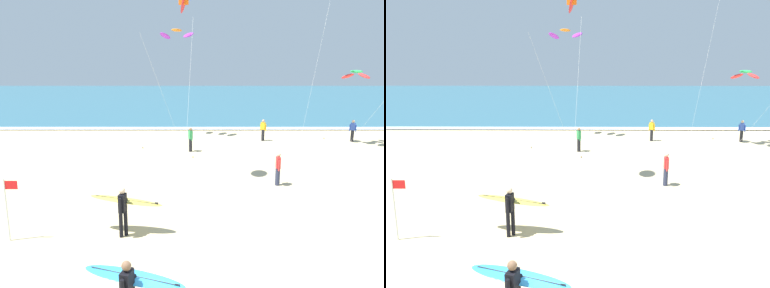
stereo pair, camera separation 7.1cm
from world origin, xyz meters
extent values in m
cube|color=#2D6075|center=(0.00, 53.54, 0.04)|extent=(160.00, 60.00, 0.08)
cube|color=white|center=(0.00, 23.84, 0.09)|extent=(160.00, 1.25, 0.01)
cylinder|color=black|center=(-2.47, 3.32, 0.44)|extent=(0.13, 0.13, 0.88)
cylinder|color=black|center=(-2.34, 3.47, 0.44)|extent=(0.13, 0.13, 0.88)
cube|color=black|center=(-2.40, 3.40, 1.18)|extent=(0.25, 0.37, 0.60)
cube|color=blue|center=(-2.51, 3.41, 1.22)|extent=(0.04, 0.20, 0.32)
sphere|color=beige|center=(-2.40, 3.40, 1.60)|extent=(0.21, 0.21, 0.21)
cylinder|color=black|center=(-2.44, 3.17, 1.14)|extent=(0.09, 0.09, 0.56)
cylinder|color=black|center=(-2.37, 3.62, 1.29)|extent=(0.09, 0.09, 0.26)
cylinder|color=black|center=(-2.41, 3.72, 1.16)|extent=(0.26, 0.12, 0.14)
ellipsoid|color=#EFD14C|center=(-2.35, 3.75, 1.12)|extent=(2.56, 0.89, 0.28)
cube|color=#333333|center=(-2.35, 3.75, 1.16)|extent=(2.18, 0.36, 0.19)
cube|color=#262628|center=(-1.31, 3.59, 1.05)|extent=(0.12, 0.03, 0.14)
cube|color=black|center=(-1.47, -1.22, 1.18)|extent=(0.28, 0.38, 0.60)
cube|color=red|center=(-1.57, -1.19, 1.22)|extent=(0.06, 0.20, 0.32)
sphere|color=brown|center=(-1.47, -1.22, 1.60)|extent=(0.21, 0.21, 0.21)
cylinder|color=black|center=(-1.41, -1.00, 1.29)|extent=(0.09, 0.09, 0.26)
cylinder|color=black|center=(-1.45, -0.90, 1.16)|extent=(0.26, 0.14, 0.14)
ellipsoid|color=#3399D8|center=(-1.38, -0.87, 1.12)|extent=(2.42, 1.16, 0.22)
cube|color=#333333|center=(-1.38, -0.87, 1.16)|extent=(2.00, 0.55, 0.14)
cube|color=#262628|center=(-0.43, -1.12, 1.05)|extent=(0.12, 0.04, 0.14)
cylinder|color=silver|center=(8.53, 18.11, 6.05)|extent=(2.74, 3.03, 11.90)
cylinder|color=brown|center=(9.90, 19.61, 0.05)|extent=(0.06, 0.06, 0.10)
ellipsoid|color=red|center=(11.86, 18.26, 4.77)|extent=(0.89, 1.13, 0.50)
ellipsoid|color=green|center=(11.15, 17.91, 5.07)|extent=(0.89, 1.11, 0.20)
ellipsoid|color=red|center=(10.43, 17.55, 4.77)|extent=(0.89, 1.13, 0.50)
cylinder|color=silver|center=(11.90, 16.38, 2.39)|extent=(1.52, 3.06, 4.58)
cube|color=orange|center=(-0.50, 9.54, 8.33)|extent=(0.45, 0.06, 0.24)
cylinder|color=silver|center=(-0.28, 11.71, 4.15)|extent=(0.45, 4.35, 8.11)
cylinder|color=brown|center=(-0.06, 13.88, 0.05)|extent=(0.06, 0.06, 0.10)
ellipsoid|color=purple|center=(-0.37, 20.29, 7.64)|extent=(1.08, 1.37, 0.58)
ellipsoid|color=orange|center=(-1.26, 20.74, 8.02)|extent=(1.08, 1.37, 0.20)
ellipsoid|color=purple|center=(-2.15, 21.19, 7.64)|extent=(1.08, 1.37, 0.58)
cylinder|color=silver|center=(-2.35, 18.59, 3.82)|extent=(2.19, 4.30, 7.45)
cylinder|color=brown|center=(-3.44, 16.45, 0.05)|extent=(0.06, 0.06, 0.10)
cylinder|color=black|center=(11.61, 18.69, 0.42)|extent=(0.22, 0.22, 0.84)
cube|color=#3351B7|center=(11.61, 18.69, 1.11)|extent=(0.36, 0.34, 0.54)
sphere|color=tan|center=(11.61, 18.69, 1.49)|extent=(0.20, 0.20, 0.20)
cylinder|color=#3351B7|center=(11.78, 18.56, 1.01)|extent=(0.08, 0.08, 0.50)
cylinder|color=#3351B7|center=(11.44, 18.81, 1.01)|extent=(0.08, 0.08, 0.50)
cylinder|color=black|center=(-0.22, 15.54, 0.42)|extent=(0.22, 0.22, 0.84)
cube|color=#339351|center=(-0.22, 15.54, 1.11)|extent=(0.30, 0.37, 0.54)
sphere|color=#A87A59|center=(-0.22, 15.54, 1.49)|extent=(0.20, 0.20, 0.20)
cylinder|color=#339351|center=(-0.31, 15.73, 1.01)|extent=(0.08, 0.08, 0.50)
cylinder|color=#339351|center=(-0.13, 15.35, 1.01)|extent=(0.08, 0.08, 0.50)
cylinder|color=black|center=(5.12, 18.96, 0.42)|extent=(0.22, 0.22, 0.84)
cube|color=gold|center=(5.12, 18.96, 1.11)|extent=(0.36, 0.34, 0.54)
sphere|color=tan|center=(5.12, 18.96, 1.49)|extent=(0.20, 0.20, 0.20)
cylinder|color=gold|center=(5.29, 18.83, 1.01)|extent=(0.08, 0.08, 0.50)
cylinder|color=gold|center=(4.95, 19.08, 1.01)|extent=(0.08, 0.08, 0.50)
cylinder|color=#2D334C|center=(3.91, 8.70, 0.42)|extent=(0.22, 0.22, 0.84)
cube|color=red|center=(3.91, 8.70, 1.11)|extent=(0.19, 0.33, 0.54)
sphere|color=beige|center=(3.91, 8.70, 1.49)|extent=(0.20, 0.20, 0.20)
cylinder|color=red|center=(3.92, 8.91, 1.01)|extent=(0.08, 0.08, 0.50)
cylinder|color=red|center=(3.91, 8.49, 1.01)|extent=(0.08, 0.08, 0.50)
cylinder|color=silver|center=(-6.07, 3.08, 1.05)|extent=(0.05, 0.05, 2.10)
cube|color=red|center=(-5.85, 3.08, 1.90)|extent=(0.40, 0.02, 0.28)
camera|label=1|loc=(-0.12, -8.21, 5.70)|focal=35.07mm
camera|label=2|loc=(-0.05, -8.21, 5.70)|focal=35.07mm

